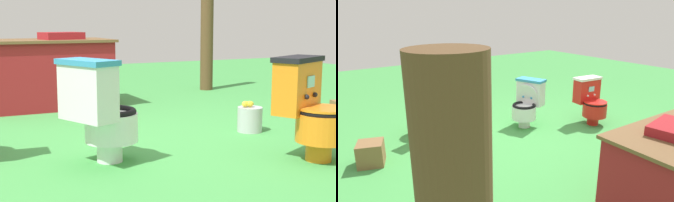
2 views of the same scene
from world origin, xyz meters
The scene contains 6 objects.
ground centered at (0.00, 0.00, 0.00)m, with size 14.00×14.00×0.00m, color #429947.
toilet_orange centered at (0.92, -1.06, 0.37)m, with size 0.57×0.61×0.73m.
toilet_white centered at (-0.43, -0.50, 0.37)m, with size 0.60×0.55×0.73m.
vendor_table centered at (-0.22, 1.97, 0.39)m, with size 1.48×0.89×0.85m.
wooden_post centered at (2.17, 2.40, 0.84)m, with size 0.18×0.18×1.68m, color brown.
lemon_bucket centered at (1.08, -0.14, 0.12)m, with size 0.22×0.22×0.28m.
Camera 1 is at (-1.54, -3.67, 0.97)m, focal length 53.25 mm.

